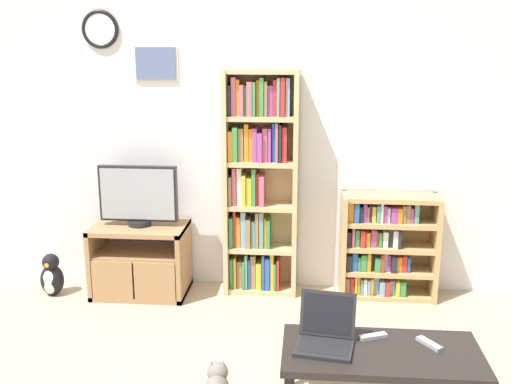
% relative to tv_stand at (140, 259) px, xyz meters
% --- Properties ---
extents(wall_back, '(6.24, 0.09, 2.60)m').
position_rel_tv_stand_xyz_m(wall_back, '(0.83, 0.30, 1.02)').
color(wall_back, silver).
rests_on(wall_back, ground_plane).
extents(tv_stand, '(0.74, 0.47, 0.57)m').
position_rel_tv_stand_xyz_m(tv_stand, '(0.00, 0.00, 0.00)').
color(tv_stand, '#9E754C').
rests_on(tv_stand, ground_plane).
extents(television, '(0.61, 0.18, 0.48)m').
position_rel_tv_stand_xyz_m(television, '(0.01, 0.01, 0.52)').
color(television, black).
rests_on(television, tv_stand).
extents(bookshelf_tall, '(0.57, 0.25, 1.77)m').
position_rel_tv_stand_xyz_m(bookshelf_tall, '(0.93, 0.15, 0.61)').
color(bookshelf_tall, tan).
rests_on(bookshelf_tall, ground_plane).
extents(bookshelf_short, '(0.74, 0.28, 0.83)m').
position_rel_tv_stand_xyz_m(bookshelf_short, '(1.92, 0.13, 0.12)').
color(bookshelf_short, tan).
rests_on(bookshelf_short, ground_plane).
extents(coffee_table, '(1.06, 0.52, 0.38)m').
position_rel_tv_stand_xyz_m(coffee_table, '(1.73, -1.47, 0.05)').
color(coffee_table, black).
rests_on(coffee_table, ground_plane).
extents(laptop, '(0.34, 0.33, 0.27)m').
position_rel_tv_stand_xyz_m(laptop, '(1.43, -1.43, 0.16)').
color(laptop, '#232326').
rests_on(laptop, coffee_table).
extents(remote_near_laptop, '(0.13, 0.16, 0.02)m').
position_rel_tv_stand_xyz_m(remote_near_laptop, '(1.99, -1.39, 0.10)').
color(remote_near_laptop, '#99999E').
rests_on(remote_near_laptop, coffee_table).
extents(remote_far_from_laptop, '(0.16, 0.10, 0.02)m').
position_rel_tv_stand_xyz_m(remote_far_from_laptop, '(1.70, -1.33, 0.10)').
color(remote_far_from_laptop, '#99999E').
rests_on(remote_far_from_laptop, coffee_table).
extents(penguin_figurine, '(0.18, 0.17, 0.34)m').
position_rel_tv_stand_xyz_m(penguin_figurine, '(-0.70, -0.11, -0.13)').
color(penguin_figurine, black).
rests_on(penguin_figurine, ground_plane).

